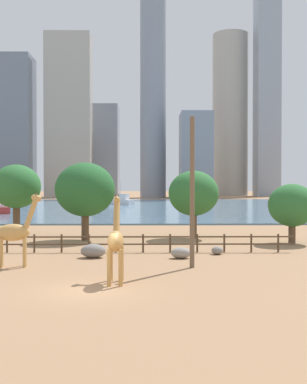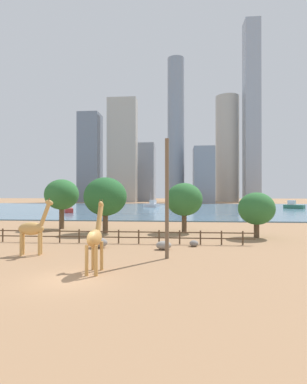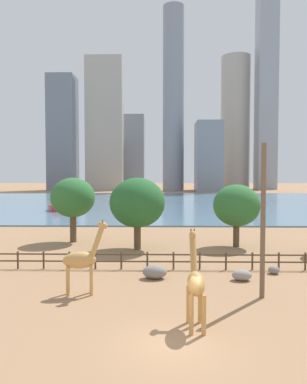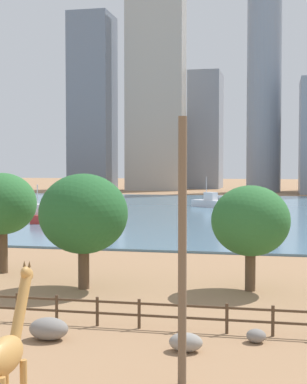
{
  "view_description": "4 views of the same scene",
  "coord_description": "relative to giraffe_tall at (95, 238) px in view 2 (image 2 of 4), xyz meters",
  "views": [
    {
      "loc": [
        2.66,
        -21.89,
        4.89
      ],
      "look_at": [
        3.35,
        33.56,
        3.89
      ],
      "focal_mm": 45.0,
      "sensor_mm": 36.0,
      "label": 1
    },
    {
      "loc": [
        6.11,
        -15.92,
        4.71
      ],
      "look_at": [
        1.67,
        36.29,
        5.0
      ],
      "focal_mm": 28.0,
      "sensor_mm": 36.0,
      "label": 2
    },
    {
      "loc": [
        -0.47,
        -15.14,
        6.99
      ],
      "look_at": [
        -1.62,
        39.66,
        4.39
      ],
      "focal_mm": 35.0,
      "sensor_mm": 36.0,
      "label": 3
    },
    {
      "loc": [
        8.23,
        -12.79,
        7.2
      ],
      "look_at": [
        -1.1,
        31.3,
        5.07
      ],
      "focal_mm": 55.0,
      "sensor_mm": 36.0,
      "label": 4
    }
  ],
  "objects": [
    {
      "name": "skyline_block_wide",
      "position": [
        -26.15,
        145.77,
        26.54
      ],
      "size": [
        15.85,
        8.22,
        57.23
      ],
      "primitive_type": "cube",
      "color": "#ADA89E",
      "rests_on": "ground"
    },
    {
      "name": "giraffe_companion",
      "position": [
        -6.15,
        4.51,
        -0.03
      ],
      "size": [
        2.7,
        1.1,
        4.4
      ],
      "rotation": [
        0.0,
        0.0,
        0.19
      ],
      "color": "tan",
      "rests_on": "ground"
    },
    {
      "name": "enclosure_fence",
      "position": [
        -1.34,
        10.3,
        -1.32
      ],
      "size": [
        26.12,
        0.14,
        1.3
      ],
      "color": "#4C3826",
      "rests_on": "ground"
    },
    {
      "name": "boulder_by_pole",
      "position": [
        3.74,
        7.58,
        -1.71
      ],
      "size": [
        1.31,
        0.96,
        0.72
      ],
      "primitive_type": "ellipsoid",
      "color": "gray",
      "rests_on": "ground"
    },
    {
      "name": "boulder_near_fence",
      "position": [
        6.35,
        9.28,
        -1.8
      ],
      "size": [
        0.8,
        0.74,
        0.55
      ],
      "primitive_type": "ellipsoid",
      "color": "gray",
      "rests_on": "ground"
    },
    {
      "name": "tree_left_large",
      "position": [
        -10.66,
        21.29,
        2.48
      ],
      "size": [
        4.53,
        4.53,
        6.64
      ],
      "color": "brown",
      "rests_on": "ground"
    },
    {
      "name": "boat_barge",
      "position": [
        -21.22,
        51.84,
        -1.11
      ],
      "size": [
        3.7,
        5.36,
        4.55
      ],
      "rotation": [
        0.0,
        0.0,
        1.98
      ],
      "color": "#B22D28",
      "rests_on": "harbor_water"
    },
    {
      "name": "skyline_block_right",
      "position": [
        17.48,
        135.23,
        11.93
      ],
      "size": [
        10.23,
        14.15,
        28.0
      ],
      "primitive_type": "cube",
      "color": "gray",
      "rests_on": "ground"
    },
    {
      "name": "tree_left_small",
      "position": [
        5.66,
        19.1,
        1.91
      ],
      "size": [
        4.46,
        4.46,
        6.02
      ],
      "color": "brown",
      "rests_on": "ground"
    },
    {
      "name": "skyline_tower_needle",
      "position": [
        46.83,
        158.63,
        50.12
      ],
      "size": [
        8.61,
        9.7,
        104.39
      ],
      "primitive_type": "cube",
      "color": "#939EAD",
      "rests_on": "ground"
    },
    {
      "name": "tree_right_tall",
      "position": [
        -3.79,
        17.66,
        2.26
      ],
      "size": [
        5.14,
        5.14,
        6.67
      ],
      "color": "brown",
      "rests_on": "ground"
    },
    {
      "name": "tree_center_broad",
      "position": [
        13.32,
        15.27,
        1.02
      ],
      "size": [
        3.86,
        3.86,
        4.86
      ],
      "color": "brown",
      "rests_on": "ground"
    },
    {
      "name": "boulder_small",
      "position": [
        -2.0,
        7.91,
        -1.62
      ],
      "size": [
        1.64,
        1.21,
        0.91
      ],
      "primitive_type": "ellipsoid",
      "color": "gray",
      "rests_on": "ground"
    },
    {
      "name": "skyline_block_central",
      "position": [
        34.27,
        166.35,
        29.71
      ],
      "size": [
        13.98,
        13.98,
        63.56
      ],
      "primitive_type": "cylinder",
      "color": "#ADA89E",
      "rests_on": "ground"
    },
    {
      "name": "boat_sailboat",
      "position": [
        -4.03,
        81.9,
        -1.04
      ],
      "size": [
        5.64,
        4.82,
        4.96
      ],
      "rotation": [
        0.0,
        0.0,
        2.52
      ],
      "color": "silver",
      "rests_on": "harbor_water"
    },
    {
      "name": "skyline_tower_short",
      "position": [
        -44.23,
        145.05,
        22.5
      ],
      "size": [
        11.35,
        12.28,
        49.16
      ],
      "primitive_type": "cube",
      "color": "slate",
      "rests_on": "ground"
    },
    {
      "name": "skyline_tower_glass",
      "position": [
        -14.29,
        163.19,
        15.29
      ],
      "size": [
        9.33,
        14.65,
        34.73
      ],
      "primitive_type": "cube",
      "color": "gray",
      "rests_on": "ground"
    },
    {
      "name": "utility_pole",
      "position": [
        4.15,
        4.16,
        2.3
      ],
      "size": [
        0.28,
        0.28,
        8.74
      ],
      "primitive_type": "cylinder",
      "color": "brown",
      "rests_on": "ground"
    },
    {
      "name": "harbor_water",
      "position": [
        -1.09,
        75.3,
        -1.97
      ],
      "size": [
        180.0,
        86.0,
        0.2
      ],
      "primitive_type": "cube",
      "color": "slate",
      "rests_on": "ground"
    },
    {
      "name": "skyline_block_left",
      "position": [
        3.47,
        141.25,
        36.17
      ],
      "size": [
        8.83,
        8.83,
        76.48
      ],
      "primitive_type": "cylinder",
      "color": "gray",
      "rests_on": "ground"
    },
    {
      "name": "ground_plane",
      "position": [
        -1.09,
        78.3,
        -2.07
      ],
      "size": [
        400.0,
        400.0,
        0.0
      ],
      "primitive_type": "plane",
      "color": "#9E7551"
    },
    {
      "name": "giraffe_tall",
      "position": [
        0.0,
        0.0,
        0.0
      ],
      "size": [
        0.81,
        2.98,
        4.38
      ],
      "rotation": [
        0.0,
        0.0,
        1.59
      ],
      "color": "#C18C47",
      "rests_on": "ground"
    },
    {
      "name": "boat_ferry",
      "position": [
        39.54,
        75.88,
        -1.02
      ],
      "size": [
        5.75,
        5.23,
        2.52
      ],
      "rotation": [
        0.0,
        0.0,
        5.6
      ],
      "color": "#337259",
      "rests_on": "harbor_water"
    }
  ]
}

